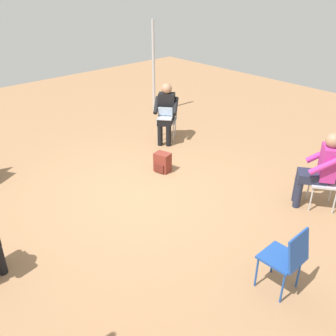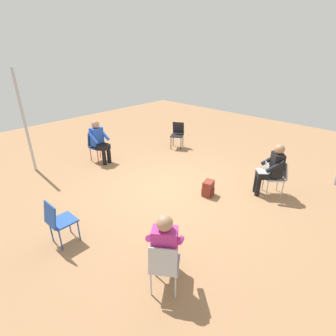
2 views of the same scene
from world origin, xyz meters
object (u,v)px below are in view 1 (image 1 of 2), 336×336
object	(u,v)px
person_with_laptop	(166,110)
chair_north	(287,257)
chair_southwest	(167,116)
chair_northwest	(330,179)
person_in_magenta	(321,167)
backpack_near_laptop_user	(163,163)

from	to	relation	value
person_with_laptop	chair_north	bearing A→B (deg)	115.38
chair_southwest	chair_northwest	bearing A→B (deg)	139.79
person_in_magenta	backpack_near_laptop_user	world-z (taller)	person_in_magenta
chair_southwest	chair_north	bearing A→B (deg)	114.49
chair_northwest	backpack_near_laptop_user	world-z (taller)	chair_northwest
person_with_laptop	person_in_magenta	distance (m)	3.46
person_in_magenta	person_with_laptop	bearing A→B (deg)	54.51
chair_north	person_in_magenta	distance (m)	2.03
chair_northwest	chair_southwest	size ratio (longest dim) A/B	1.00
chair_northwest	person_in_magenta	bearing A→B (deg)	90.00
chair_north	chair_northwest	xyz separation A→B (m)	(-2.01, -0.51, 0.00)
person_with_laptop	chair_northwest	bearing A→B (deg)	141.86
chair_north	person_in_magenta	xyz separation A→B (m)	(-1.91, -0.65, 0.20)
chair_southwest	backpack_near_laptop_user	world-z (taller)	chair_southwest
chair_northwest	chair_southwest	xyz separation A→B (m)	(-0.04, -3.71, 0.00)
person_with_laptop	person_in_magenta	bearing A→B (deg)	140.32
chair_northwest	person_with_laptop	world-z (taller)	person_with_laptop
person_with_laptop	person_in_magenta	xyz separation A→B (m)	(0.00, 3.46, 0.00)
chair_northwest	person_in_magenta	xyz separation A→B (m)	(0.10, -0.14, 0.20)
chair_northwest	backpack_near_laptop_user	distance (m)	2.84
backpack_near_laptop_user	person_in_magenta	bearing A→B (deg)	111.86
chair_north	chair_northwest	world-z (taller)	same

